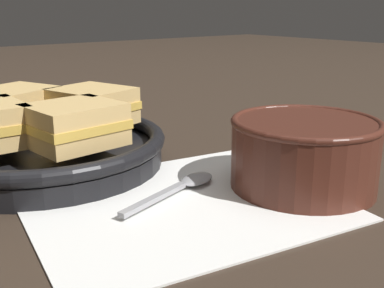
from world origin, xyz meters
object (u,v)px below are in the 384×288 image
object	(u,v)px
soup_bowl	(304,149)
sandwich_near_left	(74,125)
sandwich_far_left	(15,106)
spoon	(186,184)
sandwich_near_right	(92,106)
skillet	(45,150)

from	to	relation	value
soup_bowl	sandwich_near_left	bearing A→B (deg)	136.76
sandwich_near_left	sandwich_far_left	world-z (taller)	same
soup_bowl	spoon	world-z (taller)	soup_bowl
sandwich_near_right	sandwich_far_left	size ratio (longest dim) A/B	0.97
sandwich_near_left	skillet	bearing A→B (deg)	97.19
soup_bowl	sandwich_far_left	world-z (taller)	sandwich_far_left
skillet	sandwich_near_right	size ratio (longest dim) A/B	2.51
soup_bowl	spoon	distance (m)	0.13
spoon	skillet	xyz separation A→B (m)	(-0.08, 0.17, 0.01)
skillet	sandwich_near_right	distance (m)	0.08
spoon	skillet	bearing A→B (deg)	99.48
sandwich_near_left	spoon	bearing A→B (deg)	-52.72
skillet	sandwich_near_left	size ratio (longest dim) A/B	2.80
sandwich_near_right	spoon	bearing A→B (deg)	-85.18
sandwich_near_left	sandwich_near_right	size ratio (longest dim) A/B	0.90
sandwich_near_left	sandwich_far_left	size ratio (longest dim) A/B	0.87
skillet	sandwich_near_left	distance (m)	0.08
spoon	sandwich_near_left	size ratio (longest dim) A/B	1.35
soup_bowl	sandwich_near_left	distance (m)	0.25
sandwich_near_left	sandwich_near_right	xyz separation A→B (m)	(0.06, 0.08, 0.00)
skillet	sandwich_far_left	distance (m)	0.08
soup_bowl	skillet	size ratio (longest dim) A/B	0.54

